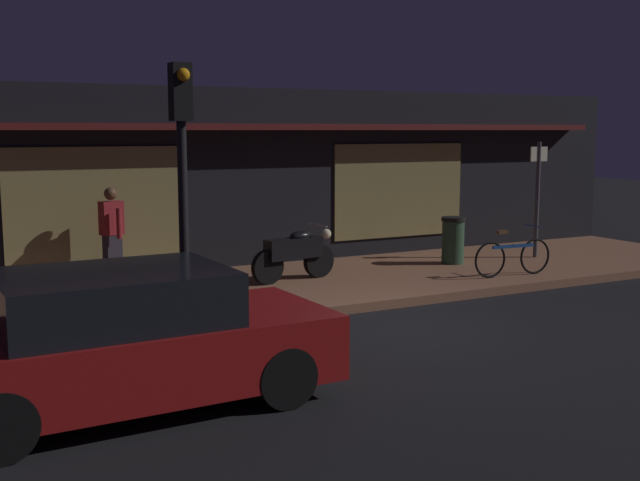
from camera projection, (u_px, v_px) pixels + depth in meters
ground_plane at (403, 326)px, 11.26m from camera, size 60.00×60.00×0.00m
sidewalk_slab at (309, 285)px, 13.88m from camera, size 18.00×4.00×0.15m
storefront_building at (236, 177)px, 16.61m from camera, size 18.00×3.30×3.60m
motorcycle at (295, 253)px, 13.83m from camera, size 1.70×0.58×0.97m
bicycle_parked at (513, 257)px, 14.28m from camera, size 1.66×0.42×0.91m
person_photographer at (112, 233)px, 13.54m from camera, size 0.43×0.61×1.67m
sign_post at (537, 192)px, 16.27m from camera, size 0.44×0.09×2.40m
trash_bin at (453, 240)px, 15.63m from camera, size 0.48×0.48×0.93m
traffic_light_pole at (182, 156)px, 9.66m from camera, size 0.24×0.33×3.60m
parked_car_near at (126, 340)px, 7.85m from camera, size 4.16×1.90×1.42m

